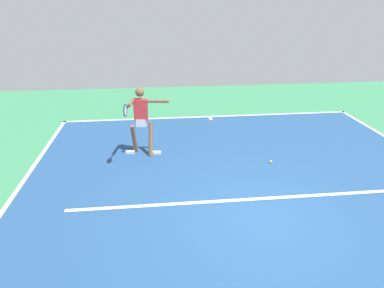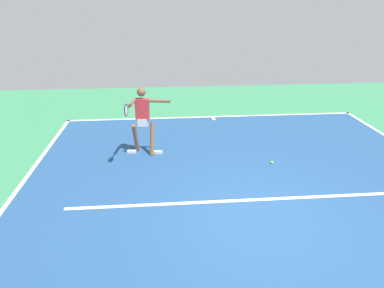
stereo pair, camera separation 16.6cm
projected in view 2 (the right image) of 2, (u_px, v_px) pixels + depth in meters
name	position (u px, v px, depth m)	size (l,w,h in m)	color
ground_plane	(259.00, 219.00, 6.52)	(21.40, 21.40, 0.00)	#388456
court_surface	(259.00, 219.00, 6.51)	(10.01, 12.35, 0.00)	navy
court_line_baseline_near	(213.00, 117.00, 12.14)	(10.01, 0.10, 0.01)	white
court_line_service	(251.00, 200.00, 7.12)	(7.51, 0.10, 0.01)	white
court_line_centre_mark	(214.00, 119.00, 11.95)	(0.10, 0.30, 0.01)	white
tennis_player	(143.00, 117.00, 8.85)	(1.20, 1.25, 1.81)	brown
tennis_ball_near_player	(272.00, 162.00, 8.68)	(0.07, 0.07, 0.07)	#CCE033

